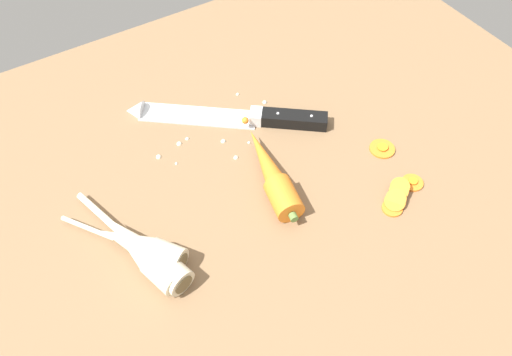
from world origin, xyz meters
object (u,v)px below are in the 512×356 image
at_px(parsnip_front, 142,252).
at_px(parsnip_mid_left, 146,251).
at_px(carrot_slice_stray_mid, 382,148).
at_px(carrot_slice_stray_near, 413,182).
at_px(parsnip_mid_right, 141,247).
at_px(whole_carrot, 272,173).
at_px(carrot_slice_stack, 396,198).
at_px(chefs_knife, 222,116).

xyz_separation_m(parsnip_front, parsnip_mid_left, (0.01, -0.00, -0.00)).
relative_size(parsnip_mid_left, carrot_slice_stray_mid, 5.41).
distance_m(parsnip_front, carrot_slice_stray_near, 0.42).
relative_size(parsnip_mid_left, parsnip_mid_right, 1.29).
relative_size(whole_carrot, carrot_slice_stack, 3.55).
xyz_separation_m(carrot_slice_stack, carrot_slice_stray_mid, (0.05, 0.09, -0.00)).
relative_size(parsnip_front, parsnip_mid_left, 0.97).
bearing_deg(carrot_slice_stack, chefs_knife, 115.42).
bearing_deg(parsnip_mid_right, chefs_knife, 37.66).
bearing_deg(whole_carrot, carrot_slice_stray_near, -32.43).
xyz_separation_m(parsnip_front, carrot_slice_stray_mid, (0.41, -0.02, -0.02)).
distance_m(whole_carrot, parsnip_mid_left, 0.22).
relative_size(parsnip_front, carrot_slice_stack, 3.65).
bearing_deg(parsnip_front, carrot_slice_stray_near, -13.26).
bearing_deg(chefs_knife, parsnip_front, -141.20).
xyz_separation_m(chefs_knife, parsnip_mid_right, (-0.22, -0.17, 0.01)).
bearing_deg(carrot_slice_stray_mid, parsnip_mid_right, 176.33).
bearing_deg(whole_carrot, chefs_knife, 89.11).
relative_size(parsnip_mid_right, carrot_slice_stack, 2.92).
bearing_deg(parsnip_mid_right, carrot_slice_stray_near, -14.45).
bearing_deg(parsnip_front, whole_carrot, 5.47).
bearing_deg(carrot_slice_stray_mid, whole_carrot, 168.38).
distance_m(whole_carrot, carrot_slice_stack, 0.19).
height_order(chefs_knife, parsnip_front, parsnip_front).
bearing_deg(parsnip_mid_left, carrot_slice_stack, -16.38).
bearing_deg(carrot_slice_stray_near, parsnip_front, 166.74).
distance_m(whole_carrot, carrot_slice_stray_mid, 0.19).
bearing_deg(carrot_slice_stray_near, carrot_slice_stack, -165.90).
height_order(parsnip_mid_right, carrot_slice_stray_mid, parsnip_mid_right).
distance_m(parsnip_mid_right, carrot_slice_stack, 0.38).
distance_m(whole_carrot, parsnip_front, 0.22).
distance_m(chefs_knife, carrot_slice_stray_near, 0.33).
bearing_deg(parsnip_mid_left, parsnip_front, 155.74).
height_order(parsnip_mid_left, carrot_slice_stray_near, parsnip_mid_left).
relative_size(whole_carrot, carrot_slice_stray_mid, 5.11).
height_order(whole_carrot, carrot_slice_stray_mid, whole_carrot).
bearing_deg(whole_carrot, carrot_slice_stack, -42.67).
relative_size(whole_carrot, parsnip_mid_right, 1.22).
bearing_deg(whole_carrot, parsnip_mid_right, -176.70).
relative_size(chefs_knife, carrot_slice_stray_mid, 7.14).
height_order(parsnip_front, parsnip_mid_right, same).
bearing_deg(parsnip_front, carrot_slice_stray_mid, -2.47).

